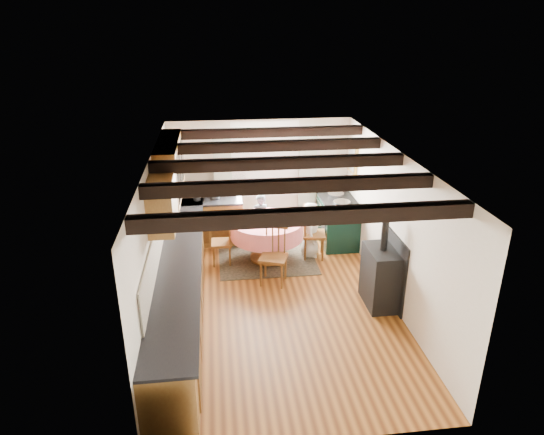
{
  "coord_description": "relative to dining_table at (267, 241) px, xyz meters",
  "views": [
    {
      "loc": [
        -0.91,
        -6.52,
        4.2
      ],
      "look_at": [
        0.0,
        0.8,
        1.15
      ],
      "focal_mm": 31.86,
      "sensor_mm": 36.0,
      "label": 1
    }
  ],
  "objects": [
    {
      "name": "beam_e",
      "position": [
        0.01,
        0.5,
        1.91
      ],
      "size": [
        3.6,
        0.16,
        0.16
      ],
      "primitive_type": "cube",
      "color": "black",
      "rests_on": "ceiling"
    },
    {
      "name": "canister_tall",
      "position": [
        -1.27,
        0.9,
        0.64
      ],
      "size": [
        0.14,
        0.14,
        0.24
      ],
      "primitive_type": "cylinder",
      "color": "#262628",
      "rests_on": "worktop_back"
    },
    {
      "name": "wall_cabinet_solid",
      "position": [
        -1.62,
        -1.8,
        1.5
      ],
      "size": [
        0.34,
        0.9,
        0.7
      ],
      "primitive_type": "cube",
      "color": "olive",
      "rests_on": "wall_left"
    },
    {
      "name": "splash_back",
      "position": [
        -0.99,
        1.23,
        0.8
      ],
      "size": [
        1.4,
        0.02,
        0.55
      ],
      "primitive_type": "cube",
      "color": "beige",
      "rests_on": "wall_back"
    },
    {
      "name": "wall_picture",
      "position": [
        1.78,
        0.8,
        1.3
      ],
      "size": [
        0.04,
        0.5,
        0.6
      ],
      "primitive_type": "cube",
      "color": "gold",
      "rests_on": "wall_right"
    },
    {
      "name": "bowl_b",
      "position": [
        -0.0,
        -0.0,
        0.43
      ],
      "size": [
        0.24,
        0.24,
        0.06
      ],
      "primitive_type": "imported",
      "rotation": [
        0.0,
        0.0,
        1.89
      ],
      "color": "silver",
      "rests_on": "dining_table"
    },
    {
      "name": "child_right",
      "position": [
        0.83,
        0.11,
        0.13
      ],
      "size": [
        0.43,
        0.57,
        1.06
      ],
      "primitive_type": "imported",
      "rotation": [
        0.0,
        0.0,
        1.37
      ],
      "color": "silver",
      "rests_on": "floor"
    },
    {
      "name": "child_far",
      "position": [
        -0.05,
        0.7,
        0.13
      ],
      "size": [
        0.43,
        0.32,
        1.07
      ],
      "primitive_type": "imported",
      "rotation": [
        0.0,
        0.0,
        3.32
      ],
      "color": "#2F383C",
      "rests_on": "floor"
    },
    {
      "name": "wall_plate",
      "position": [
        1.06,
        1.22,
        1.3
      ],
      "size": [
        0.3,
        0.02,
        0.3
      ],
      "primitive_type": "cylinder",
      "rotation": [
        1.57,
        0.0,
        0.0
      ],
      "color": "silver",
      "rests_on": "wall_back"
    },
    {
      "name": "beam_c",
      "position": [
        0.01,
        -1.5,
        1.91
      ],
      "size": [
        3.6,
        0.16,
        0.16
      ],
      "primitive_type": "cube",
      "color": "black",
      "rests_on": "ceiling"
    },
    {
      "name": "chair_right",
      "position": [
        0.89,
        0.04,
        0.1
      ],
      "size": [
        0.51,
        0.5,
        1.01
      ],
      "primitive_type": null,
      "rotation": [
        0.0,
        0.0,
        1.42
      ],
      "color": "brown",
      "rests_on": "floor"
    },
    {
      "name": "rug",
      "position": [
        0.0,
        0.0,
        -0.4
      ],
      "size": [
        1.79,
        1.39,
        0.01
      ],
      "primitive_type": "cube",
      "color": "black",
      "rests_on": "floor"
    },
    {
      "name": "canister_wide",
      "position": [
        -0.92,
        0.95,
        0.63
      ],
      "size": [
        0.2,
        0.2,
        0.22
      ],
      "primitive_type": "cylinder",
      "color": "#262628",
      "rests_on": "worktop_back"
    },
    {
      "name": "beam_b",
      "position": [
        0.01,
        -2.5,
        1.91
      ],
      "size": [
        3.6,
        0.16,
        0.16
      ],
      "primitive_type": "cube",
      "color": "black",
      "rests_on": "ceiling"
    },
    {
      "name": "beam_a",
      "position": [
        0.01,
        -3.5,
        1.91
      ],
      "size": [
        3.6,
        0.16,
        0.16
      ],
      "primitive_type": "cube",
      "color": "black",
      "rests_on": "ceiling"
    },
    {
      "name": "wall_front",
      "position": [
        0.01,
        -4.25,
        0.8
      ],
      "size": [
        3.6,
        0.0,
        2.4
      ],
      "primitive_type": "cube",
      "color": "silver",
      "rests_on": "ground"
    },
    {
      "name": "wall_left",
      "position": [
        -1.79,
        -1.5,
        0.8
      ],
      "size": [
        0.0,
        5.5,
        2.4
      ],
      "primitive_type": "cube",
      "color": "silver",
      "rests_on": "ground"
    },
    {
      "name": "worktop_back",
      "position": [
        -1.04,
        0.93,
        0.5
      ],
      "size": [
        1.3,
        0.64,
        0.04
      ],
      "primitive_type": "cube",
      "color": "black",
      "rests_on": "base_cabinet_back"
    },
    {
      "name": "curtain_left",
      "position": [
        -0.74,
        1.15,
        0.7
      ],
      "size": [
        0.35,
        0.1,
        2.1
      ],
      "primitive_type": "cube",
      "color": "#9FA398",
      "rests_on": "wall_back"
    },
    {
      "name": "curtain_rod",
      "position": [
        0.11,
        1.15,
        1.8
      ],
      "size": [
        2.0,
        0.03,
        0.03
      ],
      "primitive_type": "cylinder",
      "rotation": [
        0.0,
        1.57,
        0.0
      ],
      "color": "black",
      "rests_on": "wall_back"
    },
    {
      "name": "cup",
      "position": [
        0.24,
        0.35,
        0.44
      ],
      "size": [
        0.12,
        0.12,
        0.09
      ],
      "primitive_type": "imported",
      "rotation": [
        0.0,
        0.0,
        0.41
      ],
      "color": "silver",
      "rests_on": "dining_table"
    },
    {
      "name": "cast_iron_stove",
      "position": [
        1.59,
        -1.7,
        0.34
      ],
      "size": [
        0.44,
        0.74,
        1.47
      ],
      "primitive_type": null,
      "color": "black",
      "rests_on": "floor"
    },
    {
      "name": "aga_range",
      "position": [
        1.48,
        0.57,
        0.08
      ],
      "size": [
        0.67,
        1.03,
        0.95
      ],
      "primitive_type": null,
      "color": "black",
      "rests_on": "floor"
    },
    {
      "name": "wall_right",
      "position": [
        1.81,
        -1.5,
        0.8
      ],
      "size": [
        0.0,
        5.5,
        2.4
      ],
      "primitive_type": "cube",
      "color": "silver",
      "rests_on": "ground"
    },
    {
      "name": "curtain_right",
      "position": [
        0.96,
        1.15,
        0.7
      ],
      "size": [
        0.35,
        0.1,
        2.1
      ],
      "primitive_type": "cube",
      "color": "#9FA398",
      "rests_on": "wall_back"
    },
    {
      "name": "chair_near",
      "position": [
        0.01,
        -0.84,
        0.11
      ],
      "size": [
        0.57,
        0.58,
        1.03
      ],
      "primitive_type": null,
      "rotation": [
        0.0,
        0.0,
        -0.34
      ],
      "color": "brown",
      "rests_on": "floor"
    },
    {
      "name": "wall_cabinet_glass",
      "position": [
        -1.62,
        -0.3,
        1.55
      ],
      "size": [
        0.34,
        1.8,
        0.9
      ],
      "primitive_type": "cube",
      "color": "olive",
      "rests_on": "wall_left"
    },
    {
      "name": "dining_table",
      "position": [
        0.0,
        0.0,
        0.0
      ],
      "size": [
        1.33,
        1.33,
        0.8
      ],
      "primitive_type": null,
      "color": "pink",
      "rests_on": "floor"
    },
    {
      "name": "window_pane",
      "position": [
        0.11,
        1.24,
        1.2
      ],
      "size": [
        1.2,
        0.01,
        1.4
      ],
      "primitive_type": "cube",
      "color": "white",
      "rests_on": "wall_back"
    },
    {
      "name": "beam_d",
      "position": [
        0.01,
        -0.5,
        1.91
      ],
      "size": [
        3.6,
        0.16,
        0.16
      ],
      "primitive_type": "cube",
      "color": "black",
      "rests_on": "ceiling"
    },
    {
      "name": "splash_left",
      "position": [
        -1.77,
        -1.2,
        0.8
      ],
      "size": [
        0.02,
        4.5,
        0.55
      ],
      "primitive_type": "cube",
      "color": "beige",
      "rests_on": "wall_left"
    },
    {
      "name": "base_cabinet_back",
      "position": [
        -1.04,
        0.95,
        0.04
      ],
      "size": [
        1.3,
        0.6,
        0.88
      ],
      "primitive_type": "cube",
      "color": "olive",
      "rests_on": "floor"
    },
    {
      "name": "base_cabinet_left",
      "position": [
        -1.49,
        -1.5,
        0.04
      ],
      "size": [
        0.6,
        5.3,
        0.88
      ],
      "primitive_type": "cube",
      "color": "olive",
      "rests_on": "floor"
    },
    {
      "name": "worktop_left",
      "position": [
        -1.47,
        -1.5,
        0.5
      ],
      "size": [
        0.64,
        5.3,
        0.04
      ],
      "primitive_type": "cube",
      "color": "black",
      "rests_on": "base_cabinet_left"
    },
    {
      "name": "floor",
      "position": [
        0.01,
        -1.5,
        -0.4
      ],
      "size": [
        3.6,
        5.5,
        0.0
      ],
      "primitive_type": "cube",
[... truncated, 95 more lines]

